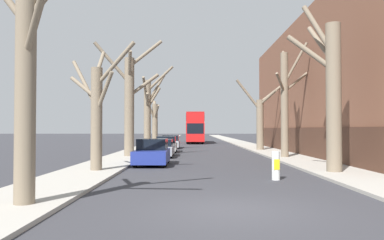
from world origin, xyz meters
The scene contains 18 objects.
ground_plane centered at (0.00, 0.00, 0.00)m, with size 300.00×300.00×0.00m, color #333338.
sidewalk_left centered at (-5.89, 50.00, 0.06)m, with size 2.96×120.00×0.12m, color #A39E93.
sidewalk_right centered at (5.89, 50.00, 0.06)m, with size 2.96×120.00×0.12m, color #A39E93.
building_facade_right centered at (12.36, 20.72, 5.43)m, with size 10.08×32.34×10.87m.
street_tree_left_0 centered at (-5.32, 0.14, 3.27)m, with size 3.42×2.83×7.43m.
street_tree_left_1 centered at (-5.61, 8.30, 2.99)m, with size 3.85×3.08×6.13m.
street_tree_left_2 centered at (-5.55, 17.50, 4.14)m, with size 4.85×3.08×8.83m.
street_tree_left_3 centered at (-5.25, 26.73, 3.92)m, with size 2.94×3.09×8.19m.
street_tree_left_4 centered at (-5.51, 35.17, 2.99)m, with size 1.94×4.92×6.32m.
street_tree_right_0 centered at (5.44, 7.69, 3.86)m, with size 2.34×2.95×8.11m.
street_tree_right_1 centered at (5.54, 16.61, 4.13)m, with size 3.03×2.79×8.08m.
street_tree_right_2 centered at (5.44, 25.68, 2.95)m, with size 4.94×2.13×6.75m.
double_decker_bus centered at (-0.59, 45.36, 2.48)m, with size 2.50×10.90×4.38m.
parked_car_0 centered at (-3.32, 11.96, 0.71)m, with size 1.85×4.04×1.51m.
parked_car_1 centered at (-3.32, 18.44, 0.62)m, with size 1.79×4.57×1.29m.
parked_car_2 centered at (-3.32, 23.71, 0.67)m, with size 1.82×3.98×1.41m.
parked_car_3 centered at (-3.32, 30.37, 0.66)m, with size 1.89×4.57×1.39m.
traffic_bollard centered at (2.39, 5.62, 0.58)m, with size 0.33×0.34×1.17m.
Camera 1 is at (-1.03, -9.61, 2.08)m, focal length 35.00 mm.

